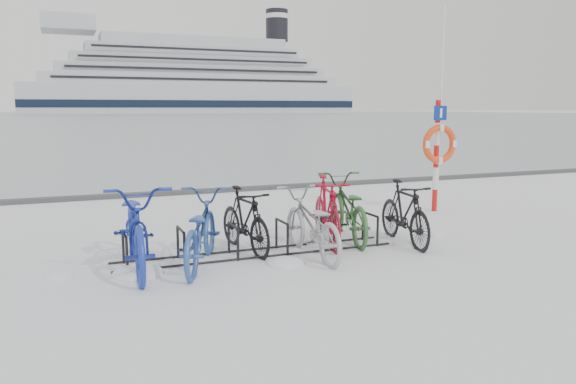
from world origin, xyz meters
TOP-DOWN VIEW (x-y plane):
  - ground at (0.00, 0.00)m, footprint 900.00×900.00m
  - ice_sheet at (0.00, 155.00)m, footprint 400.00×298.00m
  - quay_edge at (0.00, 5.90)m, footprint 400.00×0.25m
  - bike_rack at (0.00, 0.00)m, footprint 4.00×0.48m
  - lifebuoy_station at (4.35, 1.77)m, footprint 0.77×0.22m
  - cruise_ferry at (46.65, 212.41)m, footprint 126.31×23.85m
  - bike_0 at (-1.66, -0.08)m, footprint 0.89×2.26m
  - bike_1 at (-0.88, -0.24)m, footprint 1.37×2.03m
  - bike_2 at (-0.11, 0.27)m, footprint 0.63×1.63m
  - bike_3 at (0.66, -0.34)m, footprint 0.68×1.85m
  - bike_4 at (1.18, 0.23)m, footprint 0.91×1.83m
  - bike_5 at (1.61, 0.39)m, footprint 1.10×2.08m
  - bike_6 at (2.28, -0.19)m, footprint 0.69×1.69m
  - snow_drifts at (-0.01, -0.11)m, footprint 6.00×1.94m

SIDE VIEW (x-z plane):
  - ground at x=0.00m, z-range 0.00..0.00m
  - snow_drifts at x=-0.01m, z-range -0.11..0.11m
  - ice_sheet at x=0.00m, z-range 0.00..0.02m
  - quay_edge at x=0.00m, z-range 0.00..0.10m
  - bike_rack at x=0.00m, z-range -0.05..0.41m
  - bike_2 at x=-0.11m, z-range 0.00..0.95m
  - bike_3 at x=0.66m, z-range 0.00..0.97m
  - bike_6 at x=2.28m, z-range 0.00..0.99m
  - bike_1 at x=-0.88m, z-range 0.00..1.01m
  - bike_5 at x=1.61m, z-range 0.00..1.04m
  - bike_4 at x=1.18m, z-range 0.00..1.06m
  - bike_0 at x=-1.66m, z-range 0.00..1.16m
  - lifebuoy_station at x=4.35m, z-range -0.65..3.32m
  - cruise_ferry at x=46.65m, z-range -9.45..32.05m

